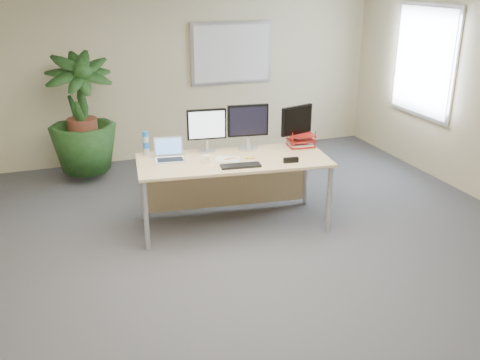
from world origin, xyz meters
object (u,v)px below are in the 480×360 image
object	(u,v)px
floor_plant	(83,128)
monitor_left	(207,128)
monitor_right	(248,124)
desk	(231,170)
laptop	(169,154)

from	to	relation	value
floor_plant	monitor_left	distance (m)	2.13
monitor_left	monitor_right	xyz separation A→B (m)	(0.47, -0.07, 0.02)
desk	floor_plant	world-z (taller)	floor_plant
laptop	monitor_left	bearing A→B (deg)	13.99
monitor_right	laptop	bearing A→B (deg)	-177.17
desk	monitor_left	world-z (taller)	monitor_left
desk	monitor_left	bearing A→B (deg)	134.37
desk	monitor_left	distance (m)	0.55
floor_plant	laptop	bearing A→B (deg)	-66.21
desk	monitor_right	bearing A→B (deg)	30.15
laptop	floor_plant	bearing A→B (deg)	113.79
desk	laptop	size ratio (longest dim) A/B	6.18
monitor_left	monitor_right	bearing A→B (deg)	-8.40
desk	monitor_left	size ratio (longest dim) A/B	4.41
floor_plant	monitor_right	distance (m)	2.49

